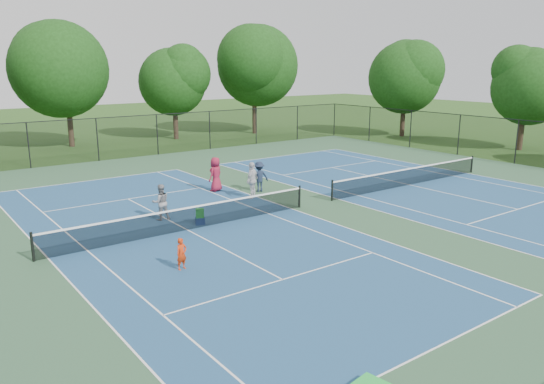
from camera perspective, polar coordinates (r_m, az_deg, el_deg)
ground at (r=25.94m, az=4.75°, el=-1.31°), size 140.00×140.00×0.00m
court_pad at (r=25.94m, az=4.75°, el=-1.30°), size 36.00×36.00×0.01m
tennis_court_left at (r=22.09m, az=-9.07°, el=-3.85°), size 12.00×23.83×1.07m
tennis_court_right at (r=30.87m, az=14.58°, el=0.90°), size 12.00×23.83×1.07m
perimeter_fence at (r=25.57m, az=4.82°, el=2.16°), size 36.08×36.08×3.02m
tree_back_b at (r=46.52m, az=-21.39°, el=12.65°), size 7.60×7.60×10.03m
tree_back_c at (r=48.83m, az=-10.53°, el=12.03°), size 6.00×6.00×8.40m
tree_back_d at (r=52.02m, az=-1.93°, el=13.81°), size 7.80×7.80×10.37m
tree_side_e at (r=51.41m, az=14.15°, el=12.29°), size 6.60×6.60×8.87m
tree_side_f at (r=46.09m, az=25.68°, el=10.57°), size 5.80×5.80×8.12m
child_player at (r=17.90m, az=-9.70°, el=-6.58°), size 0.44×0.33×1.09m
instructor at (r=23.57m, az=-11.88°, el=-1.08°), size 0.87×0.73×1.60m
bystander_a at (r=26.82m, az=-2.14°, el=1.28°), size 1.18×0.94×1.87m
bystander_b at (r=28.20m, az=-1.38°, el=1.65°), size 1.14×0.78×1.63m
bystander_c at (r=28.45m, az=-6.08°, el=1.91°), size 1.06×0.90×1.84m
ball_crate at (r=22.78m, az=-7.75°, el=-3.11°), size 0.45×0.38×0.31m
ball_hopper at (r=22.68m, az=-7.77°, el=-2.26°), size 0.42×0.38×0.39m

